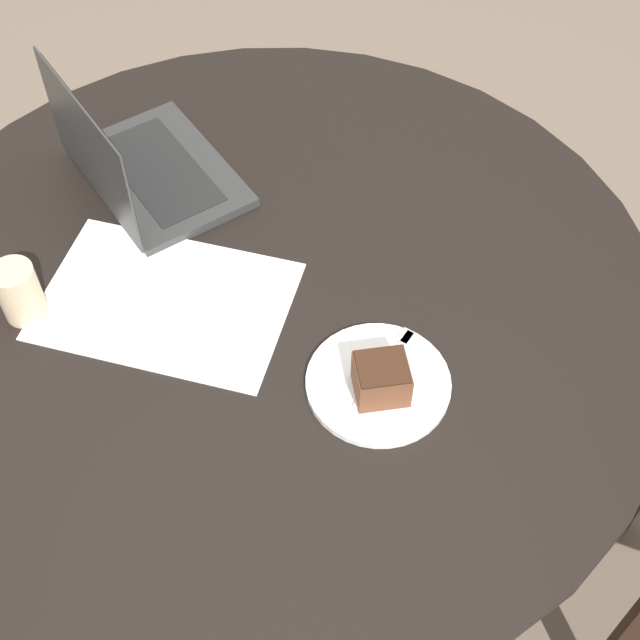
% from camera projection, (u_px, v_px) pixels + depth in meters
% --- Properties ---
extents(ground_plane, '(12.00, 12.00, 0.00)m').
position_uv_depth(ground_plane, '(281.00, 482.00, 2.07)').
color(ground_plane, '#6B5B4C').
extents(dining_table, '(1.36, 1.36, 0.70)m').
position_uv_depth(dining_table, '(269.00, 324.00, 1.59)').
color(dining_table, black).
rests_on(dining_table, ground_plane).
extents(paper_document, '(0.45, 0.35, 0.00)m').
position_uv_depth(paper_document, '(166.00, 301.00, 1.49)').
color(paper_document, white).
rests_on(paper_document, dining_table).
extents(plate, '(0.23, 0.23, 0.01)m').
position_uv_depth(plate, '(378.00, 383.00, 1.38)').
color(plate, white).
rests_on(plate, dining_table).
extents(cake_slice, '(0.10, 0.09, 0.07)m').
position_uv_depth(cake_slice, '(381.00, 379.00, 1.34)').
color(cake_slice, brown).
rests_on(cake_slice, plate).
extents(fork, '(0.10, 0.16, 0.00)m').
position_uv_depth(fork, '(390.00, 360.00, 1.40)').
color(fork, silver).
rests_on(fork, plate).
extents(coffee_glass, '(0.07, 0.07, 0.10)m').
position_uv_depth(coffee_glass, '(19.00, 292.00, 1.44)').
color(coffee_glass, '#C6AD89').
rests_on(coffee_glass, dining_table).
extents(laptop, '(0.39, 0.41, 0.24)m').
position_uv_depth(laptop, '(142.00, 168.00, 1.63)').
color(laptop, '#2D2D2D').
rests_on(laptop, dining_table).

